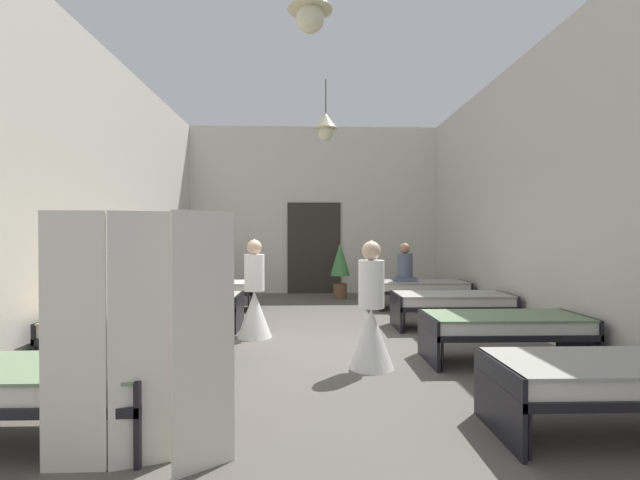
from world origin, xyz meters
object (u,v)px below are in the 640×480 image
at_px(bed_right_row_2, 452,301).
at_px(nurse_near_aisle, 254,302).
at_px(bed_right_row_0, 616,378).
at_px(bed_left_row_2, 182,303).
at_px(bed_left_row_1, 135,328).
at_px(potted_plant, 340,265).
at_px(patient_seated_primary, 405,267).
at_px(bed_left_row_0, 32,383).
at_px(bed_right_row_1, 504,326).
at_px(privacy_screen, 140,340).
at_px(nurse_mid_aisle, 371,322).
at_px(bed_left_row_3, 209,288).
at_px(bed_right_row_3, 421,288).

height_order(bed_right_row_2, nurse_near_aisle, nurse_near_aisle).
height_order(bed_right_row_0, bed_left_row_2, same).
xyz_separation_m(bed_right_row_0, bed_left_row_1, (-4.44, 1.90, 0.00)).
distance_m(nurse_near_aisle, potted_plant, 4.20).
distance_m(bed_right_row_0, patient_seated_primary, 5.72).
relative_size(bed_left_row_0, patient_seated_primary, 2.38).
bearing_deg(nurse_near_aisle, bed_right_row_2, -67.44).
bearing_deg(nurse_near_aisle, bed_right_row_1, -100.20).
relative_size(bed_right_row_0, bed_right_row_2, 1.00).
bearing_deg(bed_right_row_1, potted_plant, 107.05).
xyz_separation_m(bed_left_row_1, privacy_screen, (0.95, -2.29, 0.41)).
bearing_deg(bed_right_row_0, potted_plant, 102.67).
relative_size(bed_right_row_0, privacy_screen, 1.12).
xyz_separation_m(bed_right_row_2, nurse_mid_aisle, (-1.65, -2.10, 0.09)).
bearing_deg(potted_plant, bed_left_row_0, -111.71).
bearing_deg(bed_left_row_0, nurse_mid_aisle, 31.33).
bearing_deg(bed_right_row_2, potted_plant, 115.74).
bearing_deg(bed_left_row_3, potted_plant, 26.62).
relative_size(bed_right_row_0, potted_plant, 1.38).
xyz_separation_m(bed_right_row_1, potted_plant, (-1.60, 5.22, 0.39)).
bearing_deg(bed_right_row_2, bed_right_row_1, -90.00).
height_order(bed_right_row_2, bed_right_row_3, same).
bearing_deg(bed_right_row_0, patient_seated_primary, 93.52).
bearing_deg(privacy_screen, patient_seated_primary, 44.76).
bearing_deg(privacy_screen, nurse_near_aisle, 67.31).
relative_size(bed_right_row_1, privacy_screen, 1.12).
height_order(bed_left_row_1, bed_left_row_2, same).
bearing_deg(bed_right_row_0, bed_right_row_3, 90.00).
height_order(bed_left_row_1, privacy_screen, privacy_screen).
bearing_deg(bed_left_row_1, bed_right_row_0, -23.18).
height_order(bed_right_row_1, bed_left_row_3, same).
distance_m(bed_right_row_1, privacy_screen, 4.19).
relative_size(bed_left_row_2, nurse_mid_aisle, 1.28).
distance_m(bed_left_row_3, nurse_mid_aisle, 4.88).
distance_m(potted_plant, privacy_screen, 7.75).
bearing_deg(bed_right_row_0, bed_left_row_3, 127.90).
xyz_separation_m(bed_left_row_0, nurse_near_aisle, (1.25, 3.24, 0.09)).
bearing_deg(bed_left_row_2, bed_left_row_1, -90.00).
bearing_deg(bed_left_row_1, bed_right_row_3, 40.58).
xyz_separation_m(bed_left_row_2, patient_seated_primary, (4.09, 1.90, 0.43)).
xyz_separation_m(bed_left_row_2, bed_right_row_3, (4.44, 1.90, 0.00)).
height_order(bed_right_row_2, patient_seated_primary, patient_seated_primary).
relative_size(bed_left_row_1, nurse_mid_aisle, 1.28).
relative_size(bed_left_row_2, bed_right_row_2, 1.00).
bearing_deg(potted_plant, bed_left_row_1, -118.50).
distance_m(bed_right_row_2, nurse_mid_aisle, 2.68).
bearing_deg(bed_right_row_3, bed_left_row_1, -139.42).
xyz_separation_m(bed_left_row_1, nurse_near_aisle, (1.25, 1.34, 0.09)).
bearing_deg(privacy_screen, nurse_mid_aisle, 30.72).
bearing_deg(bed_left_row_0, privacy_screen, -22.56).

